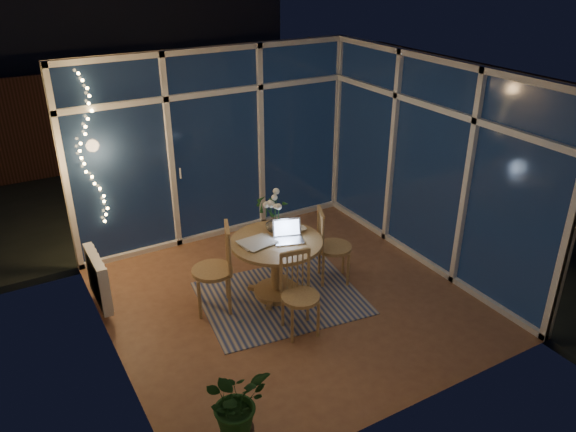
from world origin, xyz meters
The scene contains 25 objects.
floor centered at (0.00, 0.00, 0.00)m, with size 4.00×4.00×0.00m, color brown.
ceiling centered at (0.00, 0.00, 2.60)m, with size 4.00×4.00×0.00m, color white.
wall_back centered at (0.00, 2.00, 1.30)m, with size 4.00×0.04×2.60m, color beige.
wall_front centered at (0.00, -2.00, 1.30)m, with size 4.00×0.04×2.60m, color beige.
wall_left centered at (-2.00, 0.00, 1.30)m, with size 0.04×4.00×2.60m, color beige.
wall_right centered at (2.00, 0.00, 1.30)m, with size 0.04×4.00×2.60m, color beige.
window_wall_back centered at (0.00, 1.96, 1.30)m, with size 4.00×0.10×2.60m, color white.
window_wall_right centered at (1.96, 0.00, 1.30)m, with size 0.10×4.00×2.60m, color white.
radiator centered at (-1.94, 0.90, 0.40)m, with size 0.10×0.70×0.58m, color silver.
fairy_lights centered at (-1.65, 1.88, 1.52)m, with size 0.24×0.10×1.85m, color #F4BB61, non-canonical shape.
garden_patio centered at (0.50, 5.00, -0.06)m, with size 12.00×6.00×0.10m, color black.
garden_fence centered at (0.00, 5.50, 0.90)m, with size 11.00×0.08×1.80m, color #341F13.
neighbour_roof centered at (0.30, 8.50, 2.20)m, with size 7.00×3.00×2.20m, color #353840.
garden_shrubs centered at (-0.80, 3.40, 0.45)m, with size 0.90×0.90×0.90m, color black.
rug centered at (-0.08, 0.07, 0.01)m, with size 1.80×1.44×0.01m, color #B4A792.
dining_table centered at (-0.08, 0.17, 0.36)m, with size 1.05×1.05×0.72m, color olive.
chair_left centered at (-0.83, 0.28, 0.52)m, with size 0.48×0.48×1.04m, color olive.
chair_right centered at (0.67, 0.11, 0.48)m, with size 0.44×0.44×0.96m, color olive.
chair_front centered at (-0.21, -0.57, 0.46)m, with size 0.42×0.42×0.91m, color olive.
laptop centered at (0.04, 0.10, 0.84)m, with size 0.33×0.28×0.24m, color silver, non-canonical shape.
flower_vase centered at (0.00, 0.40, 0.82)m, with size 0.20×0.20×0.21m, color silver.
bowl centered at (0.29, 0.25, 0.74)m, with size 0.15×0.15×0.04m, color white.
newspapers centered at (-0.27, 0.23, 0.73)m, with size 0.37×0.28×0.02m, color silver.
phone centered at (-0.08, 0.09, 0.72)m, with size 0.10×0.05×0.01m, color black.
potted_plant centered at (-1.43, -1.60, 0.38)m, with size 0.54×0.47×0.76m, color #174019.
Camera 1 is at (-2.76, -4.73, 3.71)m, focal length 35.00 mm.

